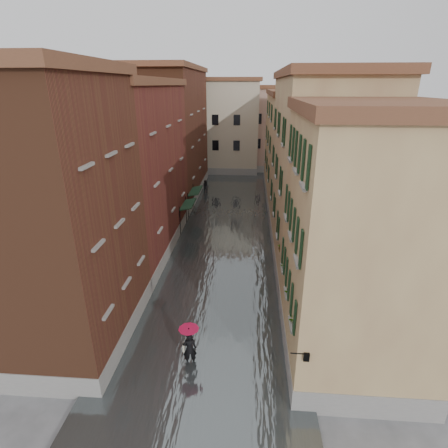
% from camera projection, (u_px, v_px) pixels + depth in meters
% --- Properties ---
extents(ground, '(120.00, 120.00, 0.00)m').
position_uv_depth(ground, '(211.00, 318.00, 20.18)').
color(ground, '#545557').
rests_on(ground, ground).
extents(floodwater, '(10.00, 60.00, 0.20)m').
position_uv_depth(floodwater, '(226.00, 230.00, 32.18)').
color(floodwater, '#4B5153').
rests_on(floodwater, ground).
extents(building_left_near, '(6.00, 8.00, 13.00)m').
position_uv_depth(building_left_near, '(56.00, 223.00, 16.41)').
color(building_left_near, brown).
rests_on(building_left_near, ground).
extents(building_left_mid, '(6.00, 14.00, 12.50)m').
position_uv_depth(building_left_mid, '(132.00, 173.00, 26.68)').
color(building_left_mid, brown).
rests_on(building_left_mid, ground).
extents(building_left_far, '(6.00, 16.00, 14.00)m').
position_uv_depth(building_left_far, '(173.00, 136.00, 40.29)').
color(building_left_far, brown).
rests_on(building_left_far, ground).
extents(building_right_near, '(6.00, 8.00, 11.50)m').
position_uv_depth(building_right_near, '(359.00, 247.00, 15.70)').
color(building_right_near, '#A17B53').
rests_on(building_right_near, ground).
extents(building_right_mid, '(6.00, 14.00, 13.00)m').
position_uv_depth(building_right_mid, '(318.00, 173.00, 25.60)').
color(building_right_mid, tan).
rests_on(building_right_mid, ground).
extents(building_right_far, '(6.00, 16.00, 11.50)m').
position_uv_depth(building_right_far, '(294.00, 149.00, 39.77)').
color(building_right_far, '#A17B53').
rests_on(building_right_far, ground).
extents(building_end_cream, '(12.00, 9.00, 13.00)m').
position_uv_depth(building_end_cream, '(218.00, 127.00, 53.15)').
color(building_end_cream, '#B9AC93').
rests_on(building_end_cream, ground).
extents(building_end_pink, '(10.00, 9.00, 12.00)m').
position_uv_depth(building_end_pink, '(277.00, 130.00, 54.55)').
color(building_end_pink, tan).
rests_on(building_end_pink, ground).
extents(awning_near, '(1.09, 3.07, 2.80)m').
position_uv_depth(awning_near, '(188.00, 205.00, 31.42)').
color(awning_near, '#16331F').
rests_on(awning_near, ground).
extents(awning_far, '(1.09, 3.32, 2.80)m').
position_uv_depth(awning_far, '(195.00, 191.00, 35.36)').
color(awning_far, '#16331F').
rests_on(awning_far, ground).
extents(wall_lantern, '(0.71, 0.22, 0.35)m').
position_uv_depth(wall_lantern, '(306.00, 356.00, 13.20)').
color(wall_lantern, black).
rests_on(wall_lantern, ground).
extents(window_planters, '(0.59, 8.14, 0.84)m').
position_uv_depth(window_planters, '(288.00, 274.00, 17.95)').
color(window_planters, brown).
rests_on(window_planters, ground).
extents(pedestrian_main, '(0.97, 0.97, 2.06)m').
position_uv_depth(pedestrian_main, '(189.00, 343.00, 16.42)').
color(pedestrian_main, black).
rests_on(pedestrian_main, ground).
extents(pedestrian_far, '(0.86, 0.70, 1.66)m').
position_uv_depth(pedestrian_far, '(206.00, 187.00, 43.01)').
color(pedestrian_far, black).
rests_on(pedestrian_far, ground).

